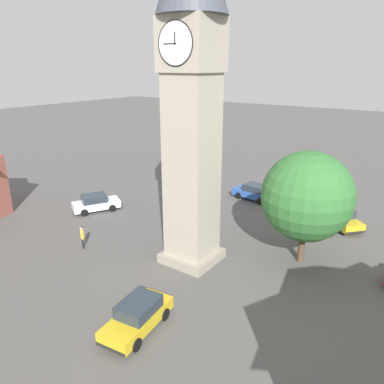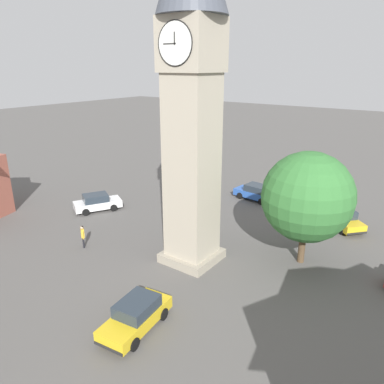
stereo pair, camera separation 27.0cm
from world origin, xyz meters
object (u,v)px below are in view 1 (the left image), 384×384
Objects in this scene: car_red_corner at (138,316)px; pedestrian at (82,235)px; car_white_side at (340,217)px; car_silver_kerb at (96,203)px; car_black_far at (254,192)px; tree at (307,197)px; clock_tower at (192,62)px.

pedestrian is at bearing -23.57° from car_red_corner.
car_red_corner is at bearing 75.29° from car_white_side.
car_silver_kerb and car_black_far have the same top height.
pedestrian reaches higher than car_black_far.
tree is at bearing -174.09° from car_silver_kerb.
clock_tower reaches higher than car_white_side.
tree reaches higher than car_white_side.
tree reaches higher than car_silver_kerb.
car_silver_kerb and car_red_corner have the same top height.
clock_tower is at bearing -75.97° from car_red_corner.
clock_tower is at bearing 33.80° from tree.
car_red_corner is 2.55× the size of pedestrian.
car_red_corner is at bearing 104.03° from clock_tower.
car_red_corner is 1.00× the size of car_black_far.
car_white_side is at bearing 169.04° from car_black_far.
car_silver_kerb is at bearing -33.81° from car_red_corner.
car_white_side is at bearing -133.79° from pedestrian.
car_red_corner is (-13.93, 9.33, 0.00)m from car_silver_kerb.
clock_tower is at bearing -156.55° from pedestrian.
car_red_corner is 0.57× the size of tree.
car_black_far is (1.84, -13.08, -11.84)m from clock_tower.
car_white_side is at bearing -94.88° from tree.
car_silver_kerb is 15.01m from car_black_far.
clock_tower is 5.15× the size of car_white_side.
car_black_far is (-10.30, -10.92, 0.00)m from car_silver_kerb.
tree is (-4.25, -11.21, 3.83)m from car_red_corner.
car_silver_kerb is at bearing 5.91° from tree.
tree is at bearing -146.20° from clock_tower.
clock_tower is 10.81m from tree.
car_silver_kerb is 16.76m from car_red_corner.
pedestrian is at bearing 71.31° from car_black_far.
car_white_side is 8.67m from car_black_far.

